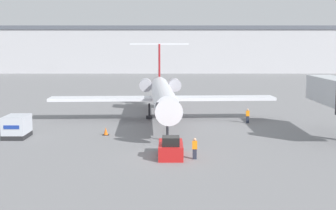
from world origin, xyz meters
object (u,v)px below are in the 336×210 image
Objects in this scene: luggage_cart at (16,127)px; traffic_cone_left at (105,131)px; pushback_tug at (170,149)px; jet_bridge at (336,92)px; airplane_main at (162,94)px; worker_near_tug at (194,148)px; worker_by_wing at (247,116)px.

traffic_cone_left is (8.59, 1.32, -0.73)m from luggage_cart.
pushback_tug is 0.35× the size of jet_bridge.
airplane_main reaches higher than worker_near_tug.
traffic_cone_left is at bearing 8.74° from luggage_cart.
traffic_cone_left is at bearing -119.49° from airplane_main.
worker_by_wing is at bearing 67.59° from worker_near_tug.
worker_near_tug is at bearing -147.03° from jet_bridge.
jet_bridge is at bearing -1.33° from traffic_cone_left.
worker_by_wing reaches higher than traffic_cone_left.
worker_near_tug reaches higher than traffic_cone_left.
airplane_main is at bearing 38.48° from luggage_cart.
worker_near_tug is at bearing -27.08° from luggage_cart.
worker_by_wing is at bearing 25.34° from traffic_cone_left.
airplane_main is 2.66× the size of jet_bridge.
worker_near_tug is 18.89m from worker_by_wing.
pushback_tug is 1.24× the size of luggage_cart.
airplane_main is 18.32m from luggage_cart.
jet_bridge is (23.12, -0.54, 4.07)m from traffic_cone_left.
jet_bridge is (17.46, -10.54, 1.23)m from airplane_main.
pushback_tug reaches higher than worker_near_tug.
worker_near_tug is 0.15× the size of jet_bridge.
worker_by_wing is 17.35m from traffic_cone_left.
jet_bridge reaches higher than worker_near_tug.
pushback_tug is at bearing -87.35° from airplane_main.
luggage_cart is at bearing -141.52° from airplane_main.
airplane_main is 11.84m from traffic_cone_left.
luggage_cart is at bearing 152.92° from worker_near_tug.
traffic_cone_left is at bearing 125.17° from pushback_tug.
pushback_tug is (0.89, -19.30, -2.52)m from airplane_main.
pushback_tug is 17.12m from luggage_cart.
worker_by_wing is (7.20, 17.46, -0.02)m from worker_near_tug.
jet_bridge is at bearing 27.87° from pushback_tug.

